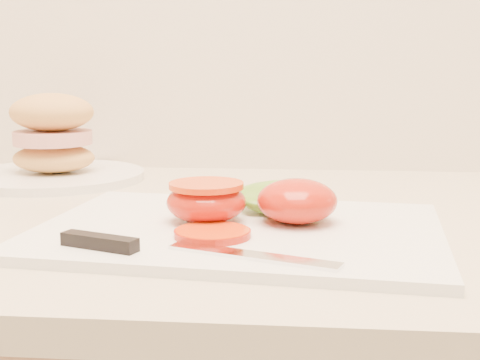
{
  "coord_description": "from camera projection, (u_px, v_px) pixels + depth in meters",
  "views": [
    {
      "loc": [
        -0.39,
        0.93,
        1.1
      ],
      "look_at": [
        -0.45,
        1.59,
        0.99
      ],
      "focal_mm": 50.0,
      "sensor_mm": 36.0,
      "label": 1
    }
  ],
  "objects": [
    {
      "name": "cutting_board",
      "position": [
        239.0,
        231.0,
        0.67
      ],
      "size": [
        0.43,
        0.33,
        0.01
      ],
      "primitive_type": "cube",
      "rotation": [
        0.0,
        0.0,
        -0.11
      ],
      "color": "white",
      "rests_on": "counter"
    },
    {
      "name": "tomato_half_dome",
      "position": [
        297.0,
        201.0,
        0.68
      ],
      "size": [
        0.08,
        0.08,
        0.05
      ],
      "primitive_type": "ellipsoid",
      "color": "red",
      "rests_on": "cutting_board"
    },
    {
      "name": "sandwich_plate",
      "position": [
        53.0,
        149.0,
        0.97
      ],
      "size": [
        0.26,
        0.26,
        0.13
      ],
      "rotation": [
        0.0,
        0.0,
        0.03
      ],
      "color": "white",
      "rests_on": "counter"
    },
    {
      "name": "tomato_slice_0",
      "position": [
        213.0,
        233.0,
        0.63
      ],
      "size": [
        0.07,
        0.07,
        0.01
      ],
      "primitive_type": "cylinder",
      "color": "orange",
      "rests_on": "cutting_board"
    },
    {
      "name": "lettuce_leaf_0",
      "position": [
        284.0,
        198.0,
        0.74
      ],
      "size": [
        0.14,
        0.14,
        0.02
      ],
      "primitive_type": "ellipsoid",
      "rotation": [
        0.0,
        0.0,
        0.72
      ],
      "color": "olive",
      "rests_on": "cutting_board"
    },
    {
      "name": "tomato_half_cut",
      "position": [
        206.0,
        200.0,
        0.68
      ],
      "size": [
        0.08,
        0.08,
        0.04
      ],
      "color": "red",
      "rests_on": "cutting_board"
    },
    {
      "name": "knife",
      "position": [
        158.0,
        247.0,
        0.58
      ],
      "size": [
        0.25,
        0.07,
        0.01
      ],
      "rotation": [
        0.0,
        0.0,
        -0.36
      ],
      "color": "silver",
      "rests_on": "cutting_board"
    }
  ]
}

